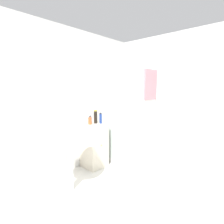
# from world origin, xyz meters

# --- Properties ---
(ground_plane) EXTENTS (12.00, 12.00, 0.00)m
(ground_plane) POSITION_xyz_m (0.00, 0.00, 0.00)
(ground_plane) COLOR beige
(wall_back) EXTENTS (6.40, 0.06, 2.50)m
(wall_back) POSITION_xyz_m (0.00, 1.70, 1.25)
(wall_back) COLOR white
(wall_back) RESTS_ON ground_plane
(wall_right) EXTENTS (0.06, 6.40, 2.50)m
(wall_right) POSITION_xyz_m (1.70, 0.00, 1.25)
(wall_right) COLOR white
(wall_right) RESTS_ON ground_plane
(shower_enclosure) EXTENTS (0.83, 0.86, 1.86)m
(shower_enclosure) POSITION_xyz_m (1.21, 1.17, 0.53)
(shower_enclosure) COLOR white
(shower_enclosure) RESTS_ON ground_plane
(vanity_cabinet) EXTENTS (0.41, 0.41, 0.82)m
(vanity_cabinet) POSITION_xyz_m (0.53, 1.47, 0.41)
(vanity_cabinet) COLOR beige
(vanity_cabinet) RESTS_ON ground_plane
(sink) EXTENTS (0.56, 0.56, 1.02)m
(sink) POSITION_xyz_m (-0.26, 1.14, 0.72)
(sink) COLOR white
(sink) RESTS_ON ground_plane
(soap_dispenser) EXTENTS (0.06, 0.07, 0.16)m
(soap_dispenser) POSITION_xyz_m (0.45, 1.49, 0.89)
(soap_dispenser) COLOR #E5562D
(soap_dispenser) RESTS_ON vanity_cabinet
(shampoo_bottle_tall_black) EXTENTS (0.06, 0.06, 0.25)m
(shampoo_bottle_tall_black) POSITION_xyz_m (0.58, 1.49, 0.95)
(shampoo_bottle_tall_black) COLOR black
(shampoo_bottle_tall_black) RESTS_ON vanity_cabinet
(shampoo_bottle_blue) EXTENTS (0.05, 0.05, 0.20)m
(shampoo_bottle_blue) POSITION_xyz_m (0.63, 1.40, 0.92)
(shampoo_bottle_blue) COLOR navy
(shampoo_bottle_blue) RESTS_ON vanity_cabinet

